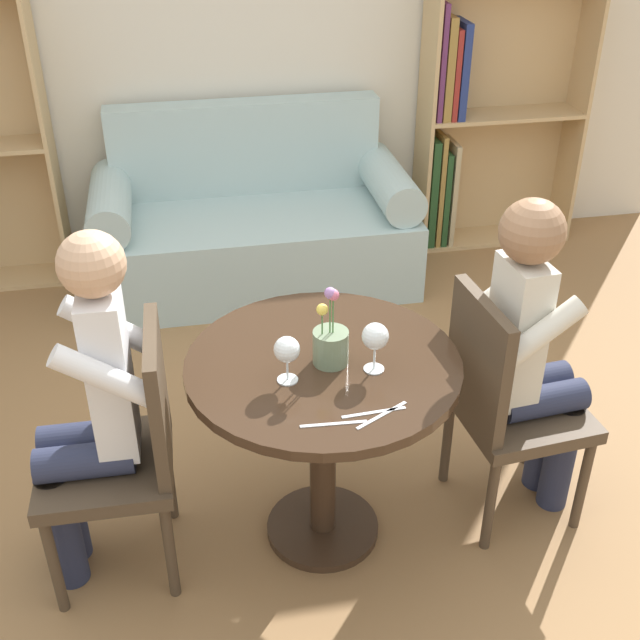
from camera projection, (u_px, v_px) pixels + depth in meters
ground_plane at (323, 530)px, 2.89m from camera, size 16.00×16.00×0.00m
back_wall at (235, 11)px, 4.17m from camera, size 5.20×0.05×2.70m
round_table at (323, 402)px, 2.59m from camera, size 0.87×0.87×0.74m
couch at (254, 227)px, 4.36m from camera, size 1.69×0.80×0.92m
bookshelf_right at (479, 119)px, 4.58m from camera, size 0.93×0.28×1.55m
chair_left at (126, 447)px, 2.53m from camera, size 0.43×0.43×0.90m
chair_right at (504, 399)px, 2.74m from camera, size 0.46×0.46×0.90m
person_left at (89, 410)px, 2.44m from camera, size 0.42×0.35×1.24m
person_right at (533, 355)px, 2.68m from camera, size 0.44×0.36×1.23m
wine_glass_left at (287, 351)px, 2.36m from camera, size 0.08×0.08×0.15m
wine_glass_right at (375, 338)px, 2.40m from camera, size 0.08×0.08×0.16m
flower_vase at (330, 343)px, 2.46m from camera, size 0.11×0.11×0.27m
knife_left_setting at (374, 412)px, 2.28m from camera, size 0.19×0.02×0.00m
fork_left_setting at (334, 424)px, 2.24m from camera, size 0.19×0.02×0.00m
knife_right_setting at (382, 415)px, 2.27m from camera, size 0.17×0.10×0.00m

